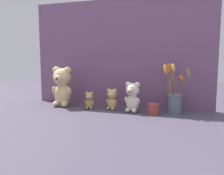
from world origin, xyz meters
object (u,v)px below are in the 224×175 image
Objects in this scene: teddy_bear_medium at (132,96)px; teddy_bear_small at (112,99)px; teddy_bear_tiny at (89,100)px; flower_vase at (174,97)px; teddy_bear_large at (62,86)px; decorative_tin_tall at (153,109)px.

teddy_bear_small is (-0.14, 0.02, -0.03)m from teddy_bear_medium.
flower_vase reaches higher than teddy_bear_tiny.
teddy_bear_large is 0.51m from teddy_bear_medium.
teddy_bear_large is at bearing -177.66° from flower_vase.
teddy_bear_large is 3.67× the size of decorative_tin_tall.
teddy_bear_large is 0.23m from teddy_bear_tiny.
teddy_bear_small is 0.45× the size of flower_vase.
teddy_bear_medium is (0.51, -0.02, -0.04)m from teddy_bear_large.
teddy_bear_tiny is at bearing -174.03° from flower_vase.
teddy_bear_medium is 1.36× the size of teddy_bear_small.
flower_vase reaches higher than teddy_bear_large.
flower_vase is (0.39, 0.03, 0.03)m from teddy_bear_small.
teddy_bear_large is at bearing 179.78° from teddy_bear_small.
teddy_bear_large is at bearing 177.19° from decorative_tin_tall.
teddy_bear_small is at bearing 172.57° from teddy_bear_medium.
teddy_bear_small is 0.39m from flower_vase.
teddy_bear_large reaches higher than teddy_bear_medium.
flower_vase reaches higher than decorative_tin_tall.
teddy_bear_medium is at bearing 175.05° from decorative_tin_tall.
flower_vase is (0.25, 0.05, 0.00)m from teddy_bear_medium.
teddy_bear_medium is 0.29m from teddy_bear_tiny.
flower_vase is at bearing 11.56° from teddy_bear_medium.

